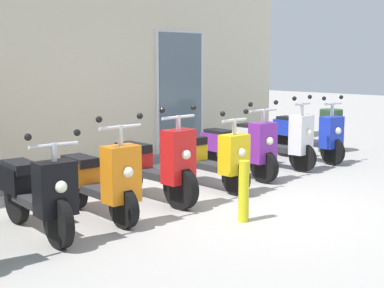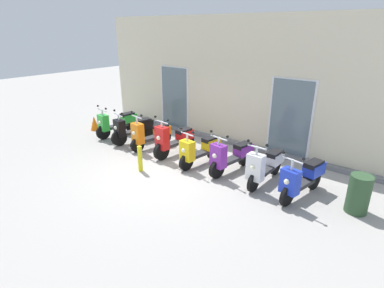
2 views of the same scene
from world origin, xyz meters
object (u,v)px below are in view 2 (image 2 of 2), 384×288
at_px(scooter_purple, 231,156).
at_px(curb_bollard, 140,159).
at_px(scooter_orange, 150,134).
at_px(scooter_green, 117,122).
at_px(scooter_white, 265,165).
at_px(trash_bin, 359,194).
at_px(traffic_cone, 94,123).
at_px(scooter_red, 174,140).
at_px(scooter_yellow, 200,149).
at_px(scooter_black, 133,129).
at_px(scooter_blue, 303,178).

distance_m(scooter_purple, curb_bollard, 2.40).
xyz_separation_m(scooter_orange, scooter_purple, (2.88, 0.10, -0.01)).
relative_size(scooter_green, scooter_white, 1.02).
bearing_deg(scooter_orange, scooter_purple, 1.96).
bearing_deg(trash_bin, traffic_cone, -179.50).
height_order(scooter_red, scooter_yellow, scooter_red).
bearing_deg(scooter_black, curb_bollard, -37.37).
height_order(scooter_yellow, scooter_purple, scooter_purple).
xyz_separation_m(scooter_blue, trash_bin, (1.11, 0.13, -0.07)).
distance_m(scooter_orange, scooter_red, 0.95).
relative_size(trash_bin, curb_bollard, 1.18).
distance_m(scooter_red, scooter_yellow, 1.03).
distance_m(scooter_blue, trash_bin, 1.12).
xyz_separation_m(scooter_green, scooter_blue, (6.57, -0.18, 0.01)).
xyz_separation_m(scooter_black, curb_bollard, (1.80, -1.37, -0.12)).
bearing_deg(curb_bollard, scooter_white, 25.90).
bearing_deg(scooter_yellow, scooter_orange, 178.87).
xyz_separation_m(traffic_cone, trash_bin, (8.86, 0.08, 0.15)).
distance_m(scooter_green, curb_bollard, 3.12).
distance_m(traffic_cone, trash_bin, 8.86).
distance_m(scooter_black, scooter_orange, 0.83).
xyz_separation_m(scooter_green, trash_bin, (7.68, -0.05, -0.06)).
bearing_deg(scooter_black, trash_bin, 0.42).
xyz_separation_m(scooter_green, scooter_purple, (4.66, -0.04, -0.02)).
bearing_deg(scooter_purple, scooter_orange, -178.04).
distance_m(scooter_yellow, scooter_blue, 2.82).
bearing_deg(trash_bin, scooter_blue, -173.46).
xyz_separation_m(scooter_purple, scooter_white, (0.97, -0.04, 0.03)).
bearing_deg(curb_bollard, traffic_cone, 161.06).
xyz_separation_m(scooter_orange, scooter_blue, (4.79, -0.05, 0.02)).
distance_m(scooter_purple, traffic_cone, 5.84).
relative_size(scooter_white, scooter_blue, 1.04).
bearing_deg(traffic_cone, scooter_blue, -0.37).
xyz_separation_m(scooter_black, scooter_red, (1.78, 0.00, 0.01)).
bearing_deg(traffic_cone, scooter_white, 0.47).
xyz_separation_m(scooter_purple, trash_bin, (3.02, -0.02, -0.04)).
bearing_deg(scooter_white, scooter_yellow, -176.99).
bearing_deg(scooter_red, scooter_white, 0.53).
bearing_deg(scooter_white, scooter_black, -179.67).
bearing_deg(scooter_blue, trash_bin, 6.54).
bearing_deg(scooter_purple, scooter_yellow, -171.40).
distance_m(scooter_white, scooter_blue, 0.95).
bearing_deg(scooter_white, scooter_purple, 177.72).
bearing_deg(scooter_green, traffic_cone, -173.59).
bearing_deg(scooter_red, scooter_blue, -1.17).
relative_size(scooter_orange, curb_bollard, 2.15).
bearing_deg(scooter_blue, traffic_cone, 179.63).
distance_m(scooter_red, scooter_white, 2.91).
height_order(scooter_white, curb_bollard, scooter_white).
bearing_deg(scooter_purple, scooter_red, -178.07).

